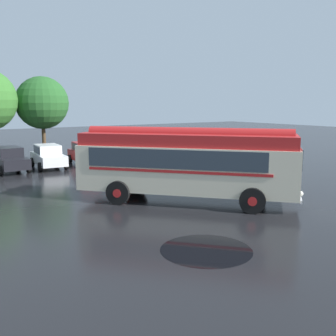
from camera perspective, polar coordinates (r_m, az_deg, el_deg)
ground_plane at (r=19.05m, az=4.05°, el=-4.54°), size 120.00×120.00×0.00m
vintage_bus at (r=18.20m, az=2.72°, el=0.90°), size 8.46×9.21×3.49m
car_near_left at (r=28.68m, az=-22.07°, el=1.22°), size 2.02×4.23×1.66m
car_mid_left at (r=29.28m, az=-16.99°, el=1.65°), size 2.22×4.33×1.66m
car_mid_right at (r=30.36m, az=-11.83°, el=2.12°), size 2.25×4.34×1.66m
car_far_right at (r=31.21m, az=-7.22°, el=2.44°), size 2.35×4.38×1.66m
tree_centre at (r=34.40m, az=-17.84°, el=9.04°), size 4.31×4.31×6.77m
puddle_patch at (r=12.70m, az=5.55°, el=-11.74°), size 2.92×2.92×0.01m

